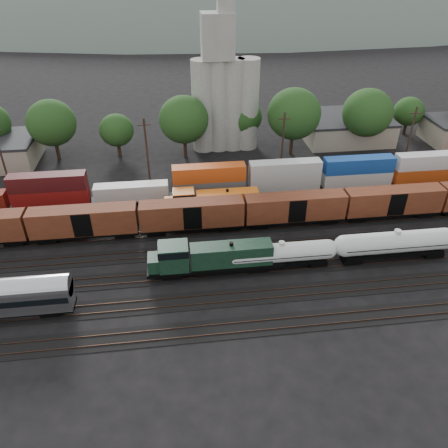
{
  "coord_description": "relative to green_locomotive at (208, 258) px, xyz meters",
  "views": [
    {
      "loc": [
        -7.47,
        -49.31,
        36.43
      ],
      "look_at": [
        -1.05,
        2.0,
        3.0
      ],
      "focal_mm": 35.0,
      "sensor_mm": 36.0,
      "label": 1
    }
  ],
  "objects": [
    {
      "name": "boxcar_string",
      "position": [
        21.76,
        10.0,
        0.49
      ],
      "size": [
        184.4,
        2.9,
        4.2
      ],
      "color": "black",
      "rests_on": "ground"
    },
    {
      "name": "tank_car_b",
      "position": [
        25.15,
        0.0,
        0.01
      ],
      "size": [
        16.95,
        3.03,
        4.44
      ],
      "color": "silver",
      "rests_on": "ground"
    },
    {
      "name": "tree_band",
      "position": [
        8.63,
        41.02,
        5.18
      ],
      "size": [
        165.13,
        22.08,
        13.51
      ],
      "color": "black",
      "rests_on": "ground"
    },
    {
      "name": "container_wall",
      "position": [
        7.23,
        20.0,
        0.25
      ],
      "size": [
        165.6,
        2.6,
        5.8
      ],
      "color": "black",
      "rests_on": "ground"
    },
    {
      "name": "utility_poles",
      "position": [
        4.04,
        27.0,
        3.58
      ],
      "size": [
        122.2,
        0.36,
        12.0
      ],
      "color": "black",
      "rests_on": "ground"
    },
    {
      "name": "distant_hills",
      "position": [
        27.96,
        265.0,
        -23.19
      ],
      "size": [
        860.0,
        286.0,
        130.0
      ],
      "color": "#59665B",
      "rests_on": "ground"
    },
    {
      "name": "tank_car_a",
      "position": [
        9.59,
        0.0,
        -0.26
      ],
      "size": [
        15.05,
        2.69,
        3.94
      ],
      "color": "silver",
      "rests_on": "ground"
    },
    {
      "name": "grain_silo",
      "position": [
        7.33,
        41.0,
        8.62
      ],
      "size": [
        13.4,
        5.0,
        29.0
      ],
      "color": "#9F9C92",
      "rests_on": "ground"
    },
    {
      "name": "green_locomotive",
      "position": [
        0.0,
        0.0,
        0.0
      ],
      "size": [
        17.46,
        3.08,
        4.62
      ],
      "color": "black",
      "rests_on": "ground"
    },
    {
      "name": "orange_locomotive",
      "position": [
        1.76,
        15.0,
        -0.29
      ],
      "size": [
        16.26,
        2.71,
        4.07
      ],
      "color": "black",
      "rests_on": "ground"
    },
    {
      "name": "tracks",
      "position": [
        4.04,
        5.0,
        -2.58
      ],
      "size": [
        180.0,
        33.2,
        0.2
      ],
      "color": "black",
      "rests_on": "ground"
    },
    {
      "name": "industrial_sheds",
      "position": [
        10.67,
        40.25,
        -0.07
      ],
      "size": [
        119.38,
        17.26,
        5.1
      ],
      "color": "#9E937F",
      "rests_on": "ground"
    },
    {
      "name": "ground",
      "position": [
        4.04,
        5.0,
        -2.63
      ],
      "size": [
        600.0,
        600.0,
        0.0
      ],
      "primitive_type": "plane",
      "color": "black"
    }
  ]
}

